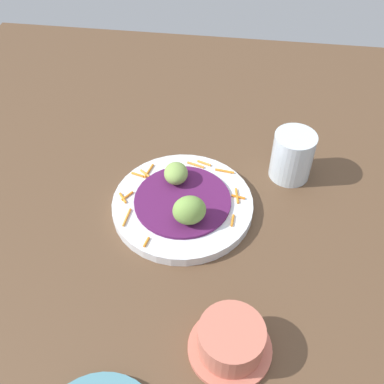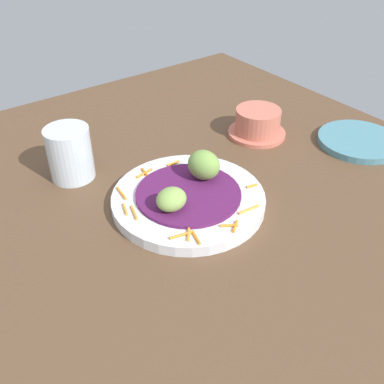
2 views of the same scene
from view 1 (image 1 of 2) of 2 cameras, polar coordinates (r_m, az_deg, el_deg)
The scene contains 8 objects.
table_surface at distance 82.48cm, azimuth -3.49°, elevation 0.74°, with size 110.00×110.00×2.00cm, color brown.
main_plate at distance 76.68cm, azimuth -1.18°, elevation -1.64°, with size 23.73×23.73×1.74cm, color silver.
cabbage_bed at distance 75.83cm, azimuth -1.20°, elevation -1.07°, with size 16.25×16.25×0.54cm, color #51194C.
carrot_garnish at distance 77.96cm, azimuth -1.96°, elevation 0.51°, with size 21.37×20.56×0.40cm.
guac_scoop_left at distance 77.65cm, azimuth -2.03°, elevation 2.36°, with size 4.09×4.61×3.32cm, color #84A851.
guac_scoop_center at distance 70.80cm, azimuth -0.34°, elevation -2.31°, with size 5.32×4.45×4.80cm, color #759E47.
terracotta_bowl at distance 61.50cm, azimuth 4.90°, elevation -18.18°, with size 11.15×11.15×5.40cm.
water_glass at distance 82.01cm, azimuth 12.49°, elevation 4.47°, with size 7.33×7.33×8.95cm, color silver.
Camera 1 is at (12.72, -56.33, 59.88)cm, focal length 42.40 mm.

